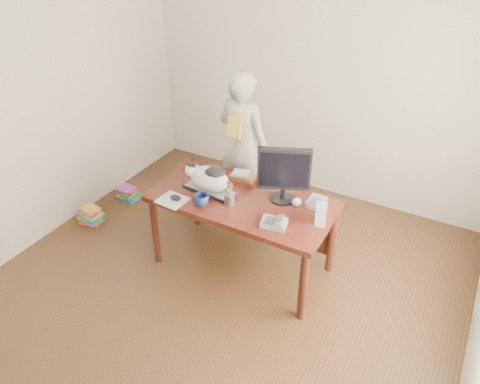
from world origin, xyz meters
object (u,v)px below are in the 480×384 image
object	(u,v)px
monitor	(284,172)
book_stack	(242,177)
keyboard	(210,190)
calculator	(316,202)
baseball	(296,202)
person	(243,144)
pen_cup	(230,198)
book_pile_a	(91,215)
mouse	(175,198)
book_pile_b	(127,193)
coffee_mug	(201,200)
speaker	(321,214)
desk	(247,208)
phone	(275,223)
cat	(208,177)

from	to	relation	value
monitor	book_stack	world-z (taller)	monitor
keyboard	calculator	distance (m)	0.94
baseball	person	world-z (taller)	person
baseball	pen_cup	bearing A→B (deg)	-153.80
baseball	book_pile_a	bearing A→B (deg)	-171.54
calculator	mouse	bearing A→B (deg)	-154.70
person	book_pile_b	bearing A→B (deg)	25.27
pen_cup	coffee_mug	bearing A→B (deg)	-146.68
speaker	book_pile_a	world-z (taller)	speaker
calculator	book_pile_b	size ratio (longest dim) A/B	0.71
keyboard	monitor	size ratio (longest dim) A/B	0.99
desk	book_stack	size ratio (longest dim) A/B	6.08
monitor	phone	world-z (taller)	monitor
book_stack	calculator	size ratio (longest dim) A/B	1.43
cat	book_pile_a	world-z (taller)	cat
keyboard	pen_cup	distance (m)	0.28
keyboard	speaker	size ratio (longest dim) A/B	2.64
keyboard	desk	bearing A→B (deg)	24.36
coffee_mug	book_stack	world-z (taller)	coffee_mug
keyboard	pen_cup	size ratio (longest dim) A/B	2.16
speaker	book_pile_a	size ratio (longest dim) A/B	0.70
book_pile_a	person	bearing A→B (deg)	39.83
phone	person	world-z (taller)	person
keyboard	speaker	distance (m)	1.04
monitor	desk	bearing A→B (deg)	168.54
cat	mouse	xyz separation A→B (m)	(-0.17, -0.27, -0.11)
monitor	baseball	size ratio (longest dim) A/B	6.19
desk	book_stack	xyz separation A→B (m)	(-0.15, 0.19, 0.19)
phone	calculator	bearing A→B (deg)	56.14
keyboard	book_pile_a	distance (m)	1.59
keyboard	book_stack	xyz separation A→B (m)	(0.16, 0.30, 0.02)
monitor	phone	bearing A→B (deg)	-98.38
coffee_mug	book_pile_a	size ratio (longest dim) A/B	0.48
cat	speaker	size ratio (longest dim) A/B	2.53
mouse	coffee_mug	size ratio (longest dim) A/B	0.87
book_stack	calculator	xyz separation A→B (m)	(0.74, -0.03, -0.01)
coffee_mug	baseball	size ratio (longest dim) A/B	1.59
mouse	person	xyz separation A→B (m)	(0.02, 1.16, 0.01)
coffee_mug	book_stack	bearing A→B (deg)	78.35
cat	phone	bearing A→B (deg)	-8.52
pen_cup	phone	xyz separation A→B (m)	(0.47, -0.09, -0.03)
pen_cup	mouse	size ratio (longest dim) A/B	2.03
monitor	speaker	world-z (taller)	monitor
phone	book_pile_a	distance (m)	2.27
keyboard	book_pile_b	size ratio (longest dim) A/B	1.93
coffee_mug	book_pile_a	xyz separation A→B (m)	(-1.49, 0.06, -0.71)
phone	book_stack	xyz separation A→B (m)	(-0.56, 0.48, 0.01)
book_stack	person	world-z (taller)	person
desk	book_pile_a	bearing A→B (deg)	-170.97
desk	cat	bearing A→B (deg)	-161.67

